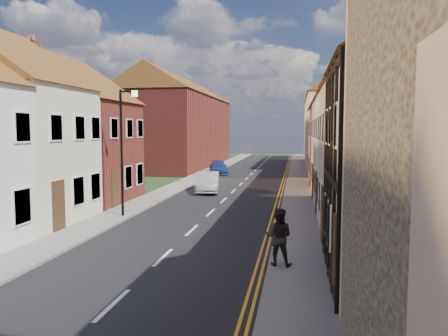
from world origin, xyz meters
name	(u,v)px	position (x,y,z in m)	size (l,w,h in m)	color
road	(233,191)	(0.00, 30.00, 0.01)	(7.00, 90.00, 0.02)	black
pavement_left	(172,189)	(-4.40, 30.00, 0.06)	(1.80, 90.00, 0.12)	gray
pavement_right	(298,192)	(4.40, 30.00, 0.06)	(1.80, 90.00, 0.12)	gray
cottage_r_white_near	(430,123)	(9.30, 18.10, 4.47)	(8.30, 6.00, 9.00)	#BC9D94
cottage_r_cream_mid	(398,125)	(9.30, 23.50, 4.48)	(8.30, 5.20, 9.00)	beige
cottage_r_pink	(379,126)	(9.30, 28.90, 4.47)	(8.30, 6.00, 9.00)	#BC9D94
cottage_r_white_far	(365,127)	(9.30, 34.30, 4.48)	(8.30, 5.20, 9.00)	maroon
cottage_r_cream_far	(356,127)	(9.30, 39.70, 4.47)	(8.30, 6.00, 9.00)	beige
cottage_l_pink	(59,128)	(-9.30, 23.85, 4.37)	(8.30, 6.30, 8.80)	maroon
block_right_far	(340,121)	(9.30, 55.00, 5.29)	(8.30, 24.20, 10.50)	beige
block_left_far	(180,121)	(-9.30, 50.00, 5.29)	(8.30, 24.20, 10.50)	maroon
lamppost	(123,145)	(-3.81, 20.00, 3.54)	(0.88, 0.15, 6.00)	black
car_mid	(208,182)	(-1.66, 29.33, 0.70)	(1.48, 4.24, 1.40)	#B8BAC0
car_far	(218,168)	(-3.20, 41.79, 0.62)	(1.73, 4.25, 1.23)	navy
pedestrian_right	(279,237)	(3.81, 13.48, 0.99)	(0.85, 0.66, 1.75)	black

